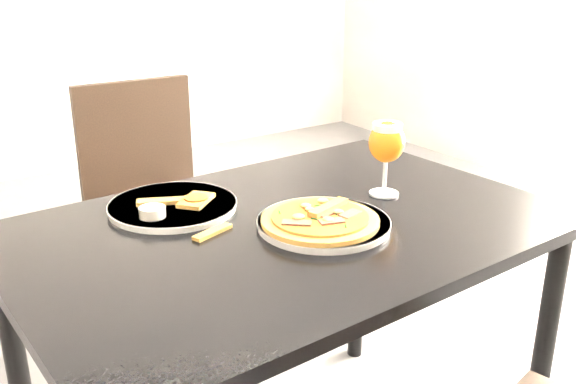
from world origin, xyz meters
TOP-DOWN VIEW (x-y plane):
  - dining_table at (-0.08, 0.01)m, footprint 1.23×0.85m
  - chair_far at (-0.06, 0.86)m, footprint 0.43×0.43m
  - plate_main at (-0.04, -0.05)m, footprint 0.29×0.29m
  - pizza at (-0.05, -0.06)m, footprint 0.26×0.26m
  - plate_second at (-0.26, 0.23)m, footprint 0.35×0.35m
  - crust_scraps at (-0.24, 0.21)m, footprint 0.18×0.13m
  - loose_crust at (-0.25, 0.05)m, footprint 0.10×0.05m
  - sauce_cup at (-0.34, 0.18)m, footprint 0.06×0.06m
  - beer_glass at (0.21, 0.02)m, footprint 0.09×0.09m

SIDE VIEW (x-z plane):
  - chair_far at x=-0.06m, z-range 0.05..0.96m
  - dining_table at x=-0.08m, z-range 0.28..1.03m
  - loose_crust at x=-0.25m, z-range 0.75..0.76m
  - plate_main at x=-0.04m, z-range 0.75..0.77m
  - plate_second at x=-0.26m, z-range 0.75..0.77m
  - sauce_cup at x=-0.34m, z-range 0.75..0.79m
  - crust_scraps at x=-0.24m, z-range 0.76..0.78m
  - pizza at x=-0.05m, z-range 0.76..0.79m
  - beer_glass at x=0.21m, z-range 0.79..0.98m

